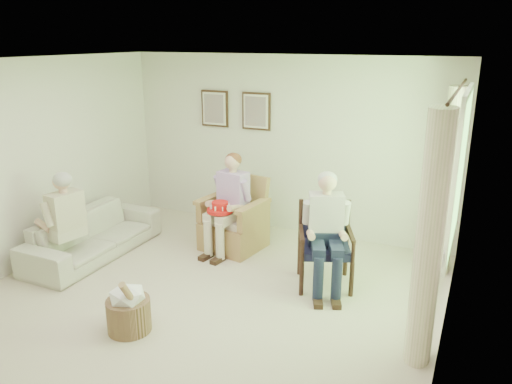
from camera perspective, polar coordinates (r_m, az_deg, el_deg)
floor at (r=5.54m, az=-7.77°, el=-13.53°), size 5.50×5.50×0.00m
back_wall at (r=7.38m, az=3.32°, el=5.34°), size 5.00×0.04×2.60m
left_wall at (r=6.67m, az=-26.72°, el=2.21°), size 0.04×5.50×2.60m
right_wall at (r=4.25m, az=21.31°, el=-4.95°), size 0.04×5.50×2.60m
ceiling at (r=4.77m, az=-9.07°, el=14.39°), size 5.00×5.50×0.02m
window at (r=5.32m, az=22.24°, el=2.51°), size 0.13×2.50×1.63m
curtain_left at (r=4.52m, az=19.17°, el=-5.45°), size 0.34×0.34×2.30m
curtain_right at (r=6.38m, az=21.14°, el=0.89°), size 0.34×0.34×2.30m
framed_print_left at (r=7.75m, az=-4.76°, el=9.49°), size 0.45×0.05×0.55m
framed_print_right at (r=7.44m, az=0.01°, el=9.21°), size 0.45×0.05×0.55m
wicker_armchair at (r=6.96m, az=-2.45°, el=-3.87°), size 0.78×0.77×1.00m
wood_armchair at (r=5.96m, az=8.18°, el=-5.63°), size 0.62×0.58×0.95m
sofa at (r=7.05m, az=-18.11°, el=-4.67°), size 1.99×0.78×0.58m
person_wicker at (r=6.69m, az=-3.02°, el=-0.59°), size 0.40×0.62×1.33m
person_dark at (r=5.72m, az=7.84°, el=-3.68°), size 0.40×0.63×1.36m
person_sofa at (r=6.59m, az=-21.33°, el=-2.71°), size 0.42×0.62×1.25m
red_hat at (r=6.57m, az=-4.15°, el=-1.85°), size 0.35×0.35×0.14m
hatbox at (r=5.24m, az=-14.38°, el=-12.72°), size 0.55×0.55×0.64m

